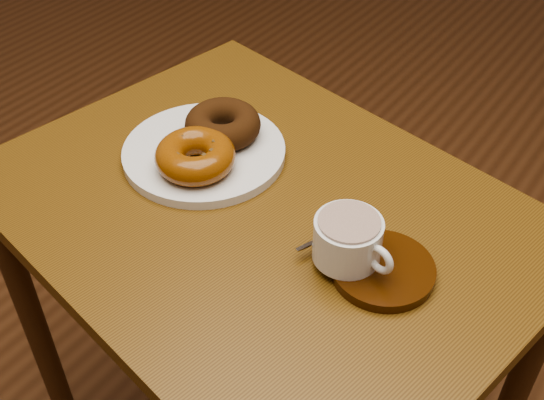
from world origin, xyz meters
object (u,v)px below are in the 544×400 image
Objects in this scene: cafe_table at (261,262)px; saucer at (383,270)px; donut_plate at (204,152)px; coffee_cup at (349,239)px.

cafe_table is 0.24m from saucer.
saucer reaches higher than cafe_table.
donut_plate reaches higher than saucer.
cafe_table is 7.57× the size of coffee_cup.
saucer is 1.15× the size of coffee_cup.
saucer is at bearing -9.36° from donut_plate.
coffee_cup is (-0.05, -0.01, 0.04)m from saucer.
cafe_table is at bearing -179.26° from coffee_cup.
coffee_cup is at bearing -13.13° from donut_plate.
saucer is at bearing 25.90° from coffee_cup.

